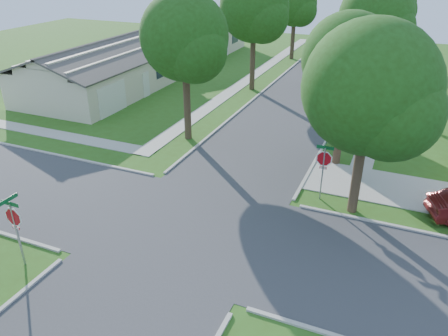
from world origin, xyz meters
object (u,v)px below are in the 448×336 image
at_px(tree_e_mid, 376,20).
at_px(tree_w_near, 185,41).
at_px(car_curb_west, 319,60).
at_px(house_nw_near, 100,75).
at_px(house_nw_far, 192,40).
at_px(tree_w_mid, 255,11).
at_px(tree_w_far, 295,6).
at_px(tree_e_far, 390,6).
at_px(stop_sign_sw, 14,220).
at_px(stop_sign_ne, 324,161).
at_px(car_curb_east, 328,79).
at_px(tree_e_near, 349,64).
at_px(tree_ne_corner, 371,94).

height_order(tree_e_mid, tree_w_near, tree_e_mid).
bearing_deg(tree_w_near, car_curb_west, 81.35).
xyz_separation_m(house_nw_near, house_nw_far, (0.00, 17.00, 0.00)).
distance_m(tree_w_mid, car_curb_west, 12.64).
bearing_deg(tree_w_far, car_curb_west, -34.25).
xyz_separation_m(tree_e_far, tree_w_near, (-9.40, -25.00, 0.14)).
bearing_deg(tree_w_mid, stop_sign_sw, -90.13).
bearing_deg(car_curb_west, house_nw_far, 1.80).
distance_m(house_nw_near, car_curb_west, 22.30).
bearing_deg(tree_e_mid, house_nw_far, 152.09).
xyz_separation_m(tree_e_mid, car_curb_west, (-5.96, 10.65, -5.64)).
xyz_separation_m(stop_sign_ne, tree_e_far, (0.05, 29.31, 3.95)).
bearing_deg(stop_sign_ne, tree_w_far, 107.70).
relative_size(stop_sign_ne, car_curb_east, 0.74).
height_order(tree_e_mid, car_curb_west, tree_e_mid).
height_order(stop_sign_sw, tree_w_far, tree_w_far).
bearing_deg(car_curb_west, tree_e_near, 107.84).
distance_m(stop_sign_ne, house_nw_far, 34.26).
xyz_separation_m(tree_w_mid, car_curb_east, (5.84, 3.40, -5.80)).
bearing_deg(tree_ne_corner, tree_w_near, 156.44).
distance_m(tree_e_mid, house_nw_far, 23.95).
bearing_deg(tree_w_near, car_curb_east, 69.22).
bearing_deg(house_nw_near, stop_sign_ne, -26.46).
height_order(tree_w_far, house_nw_near, tree_w_far).
bearing_deg(car_curb_east, stop_sign_sw, -106.55).
xyz_separation_m(tree_e_mid, tree_w_mid, (-9.40, 0.00, 0.24)).
xyz_separation_m(tree_e_far, house_nw_far, (-20.75, -2.01, -4.46)).
bearing_deg(tree_e_near, tree_w_far, 110.61).
bearing_deg(car_curb_west, stop_sign_sw, 87.62).
relative_size(car_curb_east, car_curb_west, 0.96).
distance_m(house_nw_far, car_curb_west, 14.82).
distance_m(tree_w_near, tree_ne_corner, 12.02).
relative_size(tree_w_near, house_nw_near, 0.66).
distance_m(stop_sign_sw, house_nw_near, 22.71).
relative_size(tree_w_far, car_curb_east, 2.00).
distance_m(tree_e_far, tree_ne_corner, 29.85).
xyz_separation_m(house_nw_near, car_curb_east, (17.19, 9.41, -0.83)).
bearing_deg(house_nw_far, car_curb_west, -1.32).
relative_size(tree_w_mid, tree_ne_corner, 1.10).
bearing_deg(tree_e_near, tree_e_mid, 89.97).
bearing_deg(tree_w_far, house_nw_near, -120.82).
distance_m(tree_e_mid, house_nw_near, 22.12).
xyz_separation_m(tree_w_mid, house_nw_far, (-11.35, 10.99, -4.97)).
relative_size(tree_e_far, tree_w_mid, 0.91).
height_order(tree_e_mid, house_nw_near, tree_e_mid).
xyz_separation_m(tree_w_near, car_curb_west, (3.44, 22.65, -5.51)).
distance_m(stop_sign_ne, car_curb_east, 20.06).
bearing_deg(stop_sign_ne, house_nw_near, 153.54).
xyz_separation_m(house_nw_far, car_curb_west, (14.79, -0.34, -0.91)).
height_order(stop_sign_sw, car_curb_west, stop_sign_sw).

